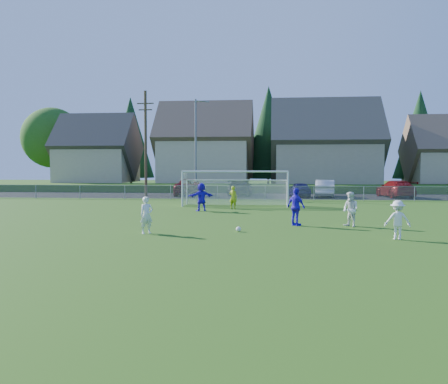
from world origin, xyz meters
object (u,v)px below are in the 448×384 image
Objects in this scene: soccer_ball at (239,229)px; car_g at (396,189)px; player_blue_a at (296,207)px; goalkeeper at (233,197)px; soccer_goal at (236,183)px; car_d at (240,188)px; player_white_b at (351,209)px; player_white_c at (398,220)px; car_c at (189,187)px; car_e at (300,190)px; car_f at (325,188)px; player_blue_b at (201,197)px; player_white_a at (147,215)px.

soccer_ball is 0.04× the size of car_g.
goalkeeper is (-3.69, 8.73, -0.14)m from player_blue_a.
car_g is at bearing 37.95° from soccer_goal.
car_d is at bearing -66.62° from goalkeeper.
player_white_b reaches higher than player_white_c.
car_g is at bearing -68.48° from player_blue_a.
car_c is 0.78× the size of soccer_goal.
soccer_ball is 0.06× the size of car_e.
car_d is 7.96m from car_f.
player_white_c is at bearing 102.91° from player_blue_b.
player_white_a is 0.86× the size of player_blue_a.
car_c reaches higher than car_e.
car_g is at bearing -114.89° from goalkeeper.
player_white_b is 0.34× the size of car_f.
car_d is at bearing -19.97° from car_e.
player_blue_b is (-5.53, 6.88, -0.01)m from player_blue_a.
soccer_goal is at bearing 107.79° from car_c.
player_blue_a reaches higher than car_f.
player_blue_b is 0.33× the size of car_d.
car_f is at bearing -98.09° from goalkeeper.
car_e is (10.50, -1.23, -0.12)m from car_c.
goalkeeper is at bearing -162.53° from player_blue_b.
goalkeeper is (-7.32, 12.59, 0.01)m from player_white_c.
soccer_goal is (-7.35, 15.02, 0.88)m from player_white_c.
player_white_b is (5.02, 2.23, 0.69)m from soccer_ball.
soccer_goal reaches higher than car_c.
soccer_ball is at bearing 82.01° from car_f.
car_d reaches higher than car_e.
goalkeeper is at bearing -21.01° from player_blue_a.
soccer_ball is at bearing 74.53° from car_e.
soccer_goal is at bearing 61.67° from car_f.
car_f is at bearing -178.37° from car_e.
car_g is (8.61, 0.33, 0.09)m from car_e.
player_white_b is at bearing 86.78° from car_e.
player_blue_b is at bearing -167.64° from player_white_b.
car_c is (-5.44, 14.02, 0.05)m from goalkeeper.
player_white_c is at bearing -63.92° from soccer_goal.
car_c reaches higher than car_f.
car_d is (2.07, 26.16, 0.02)m from player_white_a.
soccer_goal is (-3.72, 11.16, 0.74)m from player_blue_a.
car_d is at bearing 93.79° from soccer_ball.
car_c is (-2.86, 26.02, 0.04)m from player_white_a.
soccer_ball is 6.38m from player_white_c.
goalkeeper is 0.31× the size of car_f.
car_d is at bearing 92.39° from soccer_goal.
player_blue_a is (2.53, 2.34, 0.78)m from soccer_ball.
player_white_a reaches higher than player_white_c.
player_white_c is at bearing 88.93° from car_e.
car_d is (4.93, 0.14, -0.03)m from car_c.
car_c is 4.93m from car_d.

